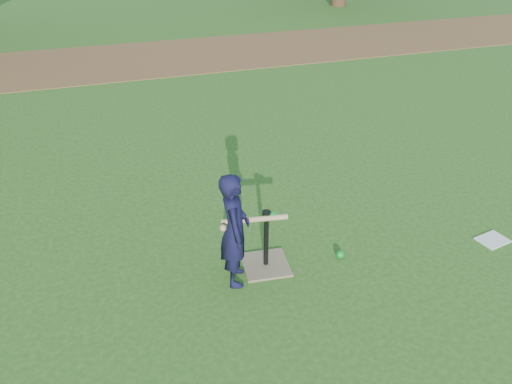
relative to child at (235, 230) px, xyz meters
name	(u,v)px	position (x,y,z in m)	size (l,w,h in m)	color
ground	(291,252)	(0.63, 0.23, -0.55)	(80.00, 80.00, 0.00)	#285116
dirt_strip	(165,57)	(0.63, 7.73, -0.54)	(24.00, 3.00, 0.01)	brown
child	(235,230)	(0.00, 0.00, 0.00)	(0.40, 0.26, 1.09)	black
wiffle_ball_ground	(340,255)	(1.05, -0.02, -0.51)	(0.08, 0.08, 0.08)	#0C8622
clipboard	(493,240)	(2.68, -0.25, -0.54)	(0.30, 0.23, 0.01)	white
batting_tee	(266,256)	(0.33, 0.10, -0.44)	(0.47, 0.47, 0.61)	#7D684F
swing_action	(255,220)	(0.21, 0.07, 0.02)	(0.63, 0.15, 0.08)	tan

